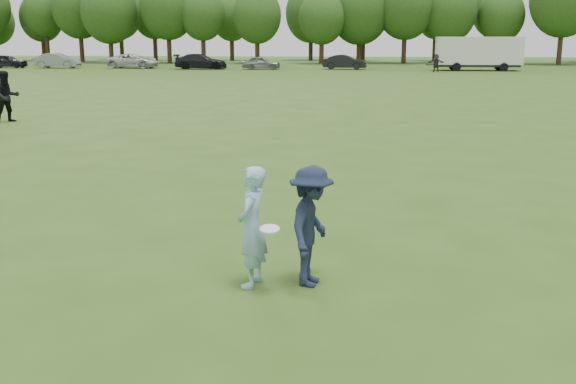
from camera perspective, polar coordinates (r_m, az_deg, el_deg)
name	(u,v)px	position (r m, az deg, el deg)	size (l,w,h in m)	color
ground	(222,283)	(9.61, -5.63, -7.72)	(200.00, 200.00, 0.00)	#2E4B15
thrower	(252,227)	(9.26, -3.09, -2.97)	(0.62, 0.40, 1.69)	#8ABCD6
defender	(311,226)	(9.29, 1.97, -2.90)	(1.09, 0.63, 1.69)	#192138
player_far_a	(7,97)	(29.19, -22.70, 7.46)	(0.99, 0.77, 2.03)	black
player_far_d	(436,63)	(65.03, 12.43, 10.62)	(1.54, 0.49, 1.66)	#2A2A2A
car_a	(7,61)	(77.38, -22.71, 10.19)	(1.65, 4.10, 1.40)	black
car_b	(57,61)	(74.99, -18.94, 10.48)	(1.62, 4.66, 1.53)	gray
car_c	(133,61)	(72.85, -12.96, 10.76)	(2.45, 5.32, 1.48)	silver
car_d	(201,61)	(69.58, -7.39, 10.90)	(2.13, 5.24, 1.52)	black
car_e	(261,63)	(68.50, -2.28, 10.87)	(1.54, 3.84, 1.31)	slate
car_f	(345,62)	(68.79, 4.82, 10.90)	(1.52, 4.36, 1.44)	black
disc_in_play	(270,229)	(8.93, -1.56, -3.16)	(0.33, 0.33, 0.08)	white
cargo_trailer	(479,52)	(68.62, 15.84, 11.34)	(9.00, 2.75, 3.20)	silver
treeline	(359,11)	(85.77, 6.06, 15.03)	(130.35, 18.39, 11.74)	#332114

